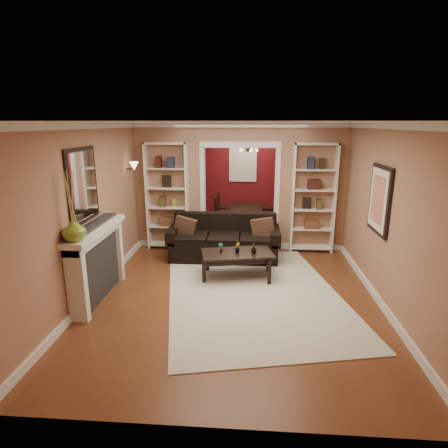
# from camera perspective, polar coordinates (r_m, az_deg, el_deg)

# --- Properties ---
(floor) EXTENTS (8.00, 8.00, 0.00)m
(floor) POSITION_cam_1_polar(r_m,az_deg,el_deg) (7.31, 1.98, -6.44)
(floor) COLOR brown
(floor) RESTS_ON ground
(ceiling) EXTENTS (8.00, 8.00, 0.00)m
(ceiling) POSITION_cam_1_polar(r_m,az_deg,el_deg) (6.79, 2.19, 15.25)
(ceiling) COLOR white
(ceiling) RESTS_ON ground
(wall_back) EXTENTS (8.00, 0.00, 8.00)m
(wall_back) POSITION_cam_1_polar(r_m,az_deg,el_deg) (10.88, 2.88, 8.06)
(wall_back) COLOR #A67458
(wall_back) RESTS_ON ground
(wall_front) EXTENTS (8.00, 0.00, 8.00)m
(wall_front) POSITION_cam_1_polar(r_m,az_deg,el_deg) (3.10, -0.76, -10.34)
(wall_front) COLOR #A67458
(wall_front) RESTS_ON ground
(wall_left) EXTENTS (0.00, 8.00, 8.00)m
(wall_left) POSITION_cam_1_polar(r_m,az_deg,el_deg) (7.36, -15.77, 4.10)
(wall_left) COLOR #A67458
(wall_left) RESTS_ON ground
(wall_right) EXTENTS (0.00, 8.00, 8.00)m
(wall_right) POSITION_cam_1_polar(r_m,az_deg,el_deg) (7.20, 20.30, 3.51)
(wall_right) COLOR #A67458
(wall_right) RESTS_ON ground
(partition_wall) EXTENTS (4.50, 0.15, 2.70)m
(partition_wall) POSITION_cam_1_polar(r_m,az_deg,el_deg) (8.10, 2.40, 5.63)
(partition_wall) COLOR #A67458
(partition_wall) RESTS_ON floor
(red_back_panel) EXTENTS (4.44, 0.04, 2.64)m
(red_back_panel) POSITION_cam_1_polar(r_m,az_deg,el_deg) (10.85, 2.88, 7.88)
(red_back_panel) COLOR maroon
(red_back_panel) RESTS_ON floor
(dining_window) EXTENTS (0.78, 0.03, 0.98)m
(dining_window) POSITION_cam_1_polar(r_m,az_deg,el_deg) (10.78, 2.89, 9.07)
(dining_window) COLOR #8CA5CC
(dining_window) RESTS_ON wall_back
(area_rug) EXTENTS (3.41, 4.25, 0.01)m
(area_rug) POSITION_cam_1_polar(r_m,az_deg,el_deg) (6.21, 4.49, -10.47)
(area_rug) COLOR beige
(area_rug) RESTS_ON floor
(sofa) EXTENTS (2.23, 0.97, 0.87)m
(sofa) POSITION_cam_1_polar(r_m,az_deg,el_deg) (7.60, 0.01, -2.08)
(sofa) COLOR black
(sofa) RESTS_ON floor
(pillow_left) EXTENTS (0.44, 0.19, 0.43)m
(pillow_left) POSITION_cam_1_polar(r_m,az_deg,el_deg) (7.62, -5.95, -0.53)
(pillow_left) COLOR brown
(pillow_left) RESTS_ON sofa
(pillow_right) EXTENTS (0.46, 0.22, 0.45)m
(pillow_right) POSITION_cam_1_polar(r_m,az_deg,el_deg) (7.51, 6.04, -0.69)
(pillow_right) COLOR brown
(pillow_right) RESTS_ON sofa
(coffee_table) EXTENTS (1.36, 0.91, 0.47)m
(coffee_table) POSITION_cam_1_polar(r_m,az_deg,el_deg) (6.72, 2.01, -6.26)
(coffee_table) COLOR black
(coffee_table) RESTS_ON floor
(plant_left) EXTENTS (0.11, 0.09, 0.17)m
(plant_left) POSITION_cam_1_polar(r_m,az_deg,el_deg) (6.62, -0.47, -3.60)
(plant_left) COLOR #336626
(plant_left) RESTS_ON coffee_table
(plant_center) EXTENTS (0.10, 0.12, 0.19)m
(plant_center) POSITION_cam_1_polar(r_m,az_deg,el_deg) (6.61, 2.04, -3.59)
(plant_center) COLOR #336626
(plant_center) RESTS_ON coffee_table
(plant_right) EXTENTS (0.13, 0.13, 0.19)m
(plant_right) POSITION_cam_1_polar(r_m,az_deg,el_deg) (6.60, 4.56, -3.64)
(plant_right) COLOR #336626
(plant_right) RESTS_ON coffee_table
(bookshelf_left) EXTENTS (0.90, 0.30, 2.30)m
(bookshelf_left) POSITION_cam_1_polar(r_m,az_deg,el_deg) (8.17, -8.62, 4.13)
(bookshelf_left) COLOR white
(bookshelf_left) RESTS_ON floor
(bookshelf_right) EXTENTS (0.90, 0.30, 2.30)m
(bookshelf_right) POSITION_cam_1_polar(r_m,az_deg,el_deg) (8.08, 13.43, 3.76)
(bookshelf_right) COLOR white
(bookshelf_right) RESTS_ON floor
(fireplace) EXTENTS (0.32, 1.70, 1.16)m
(fireplace) POSITION_cam_1_polar(r_m,az_deg,el_deg) (6.15, -18.50, -5.69)
(fireplace) COLOR white
(fireplace) RESTS_ON floor
(vase) EXTENTS (0.33, 0.33, 0.32)m
(vase) POSITION_cam_1_polar(r_m,az_deg,el_deg) (5.34, -21.89, -0.78)
(vase) COLOR olive
(vase) RESTS_ON fireplace
(mirror) EXTENTS (0.03, 0.95, 1.10)m
(mirror) POSITION_cam_1_polar(r_m,az_deg,el_deg) (5.91, -20.75, 5.54)
(mirror) COLOR silver
(mirror) RESTS_ON wall_left
(wall_sconce) EXTENTS (0.18, 0.18, 0.22)m
(wall_sconce) POSITION_cam_1_polar(r_m,az_deg,el_deg) (7.77, -13.96, 8.37)
(wall_sconce) COLOR #FFE0A5
(wall_sconce) RESTS_ON wall_left
(framed_art) EXTENTS (0.04, 0.85, 1.05)m
(framed_art) POSITION_cam_1_polar(r_m,az_deg,el_deg) (6.22, 22.56, 3.45)
(framed_art) COLOR black
(framed_art) RESTS_ON wall_right
(dining_table) EXTENTS (1.51, 0.84, 0.53)m
(dining_table) POSITION_cam_1_polar(r_m,az_deg,el_deg) (9.94, 3.53, 1.01)
(dining_table) COLOR black
(dining_table) RESTS_ON floor
(dining_chair_nw) EXTENTS (0.50, 0.50, 0.91)m
(dining_chair_nw) POSITION_cam_1_polar(r_m,az_deg,el_deg) (9.63, 0.25, 1.74)
(dining_chair_nw) COLOR black
(dining_chair_nw) RESTS_ON floor
(dining_chair_ne) EXTENTS (0.52, 0.52, 0.88)m
(dining_chair_ne) POSITION_cam_1_polar(r_m,az_deg,el_deg) (9.62, 6.80, 1.53)
(dining_chair_ne) COLOR black
(dining_chair_ne) RESTS_ON floor
(dining_chair_sw) EXTENTS (0.56, 0.56, 0.91)m
(dining_chair_sw) POSITION_cam_1_polar(r_m,az_deg,el_deg) (10.21, 0.48, 2.50)
(dining_chair_sw) COLOR black
(dining_chair_sw) RESTS_ON floor
(dining_chair_se) EXTENTS (0.57, 0.57, 0.91)m
(dining_chair_se) POSITION_cam_1_polar(r_m,az_deg,el_deg) (10.20, 6.66, 2.39)
(dining_chair_se) COLOR black
(dining_chair_se) RESTS_ON floor
(chandelier) EXTENTS (0.50, 0.50, 0.30)m
(chandelier) POSITION_cam_1_polar(r_m,az_deg,el_deg) (9.52, 2.74, 11.10)
(chandelier) COLOR #3D311B
(chandelier) RESTS_ON ceiling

